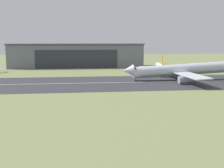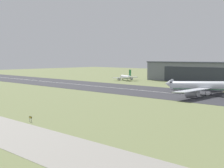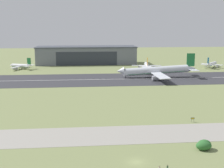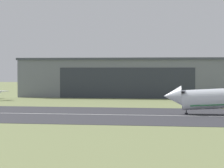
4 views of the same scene
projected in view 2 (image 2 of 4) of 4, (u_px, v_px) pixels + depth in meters
ground_plane at (60, 102)px, 135.25m from camera, size 690.10×690.10×0.00m
runway_strip at (147, 91)px, 180.41m from camera, size 450.10×47.82×0.06m
runway_centreline at (147, 91)px, 180.40m from camera, size 405.09×0.70×0.01m
hangar_building at (201, 72)px, 246.62m from camera, size 89.60×25.29×15.94m
airplane_landing at (210, 87)px, 158.42m from camera, size 54.84×56.78×16.13m
airplane_parked_east at (126, 77)px, 261.93m from camera, size 21.09×22.48×9.34m
runway_sign at (31, 118)px, 94.65m from camera, size 1.32×0.14×1.70m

